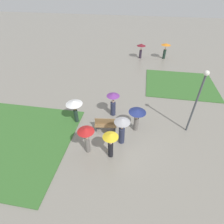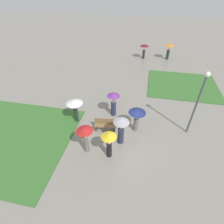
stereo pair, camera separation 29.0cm
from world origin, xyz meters
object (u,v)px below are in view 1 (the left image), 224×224
crowd_person_white (74,105)px  crowd_person_purple (113,102)px  crowd_person_yellow (111,141)px  crowd_person_grey (122,127)px  lone_walker_mid_plaza (165,48)px  lamp_post (198,96)px  park_bench (106,125)px  lone_walker_far_path (141,47)px  crowd_person_navy (137,114)px  crowd_person_red (86,135)px

crowd_person_white → crowd_person_purple: crowd_person_purple is taller
crowd_person_white → crowd_person_purple: 2.86m
crowd_person_white → crowd_person_yellow: crowd_person_white is taller
crowd_person_grey → lone_walker_mid_plaza: crowd_person_grey is taller
lamp_post → crowd_person_yellow: 6.01m
crowd_person_purple → park_bench: bearing=66.5°
lone_walker_far_path → park_bench: bearing=59.4°
park_bench → crowd_person_white: 2.57m
crowd_person_navy → crowd_person_white: bearing=-46.1°
crowd_person_red → crowd_person_grey: bearing=-105.3°
lamp_post → crowd_person_red: bearing=-155.0°
crowd_person_navy → lone_walker_far_path: bearing=-134.2°
lone_walker_mid_plaza → lone_walker_far_path: bearing=159.4°
crowd_person_navy → lone_walker_far_path: (-0.25, 13.71, 0.05)m
park_bench → crowd_person_red: crowd_person_red is taller
lamp_post → crowd_person_grey: size_ratio=2.29×
lamp_post → crowd_person_grey: lamp_post is taller
park_bench → crowd_person_white: (-2.29, 0.45, 1.07)m
crowd_person_purple → crowd_person_grey: (1.01, -2.74, 0.11)m
crowd_person_red → crowd_person_purple: 3.96m
park_bench → crowd_person_navy: crowd_person_navy is taller
crowd_person_red → crowd_person_grey: (1.95, 1.10, -0.10)m
lone_walker_mid_plaza → crowd_person_navy: bearing=-128.5°
crowd_person_yellow → lone_walker_far_path: crowd_person_yellow is taller
lone_walker_far_path → crowd_person_white: bearing=50.0°
crowd_person_yellow → crowd_person_grey: crowd_person_grey is taller
crowd_person_red → lone_walker_far_path: size_ratio=1.06×
park_bench → lone_walker_far_path: 14.25m
park_bench → crowd_person_yellow: bearing=-78.4°
crowd_person_navy → crowd_person_purple: bearing=-81.8°
crowd_person_grey → lone_walker_far_path: bearing=17.1°
crowd_person_red → lone_walker_mid_plaza: 17.45m
crowd_person_yellow → lone_walker_mid_plaza: bearing=33.4°
crowd_person_purple → crowd_person_grey: 2.92m
crowd_person_yellow → lone_walker_far_path: (1.10, 16.29, 0.08)m
crowd_person_navy → crowd_person_grey: (-0.85, -1.36, -0.01)m
lone_walker_mid_plaza → crowd_person_yellow: bearing=-131.3°
crowd_person_purple → crowd_person_grey: crowd_person_grey is taller
lamp_post → crowd_person_purple: size_ratio=2.35×
lone_walker_mid_plaza → crowd_person_grey: bearing=-130.6°
park_bench → crowd_person_navy: 2.30m
park_bench → crowd_person_white: size_ratio=0.82×
lamp_post → crowd_person_purple: (-5.41, 0.88, -1.69)m
lamp_post → crowd_person_red: 7.16m
park_bench → crowd_person_white: bearing=161.8°
park_bench → lamp_post: 6.22m
crowd_person_navy → lone_walker_mid_plaza: lone_walker_mid_plaza is taller
crowd_person_navy → park_bench: bearing=-34.8°
crowd_person_white → park_bench: bearing=49.2°
crowd_person_white → crowd_person_navy: crowd_person_white is taller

